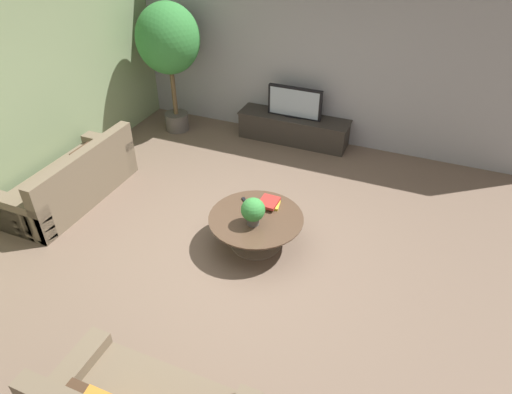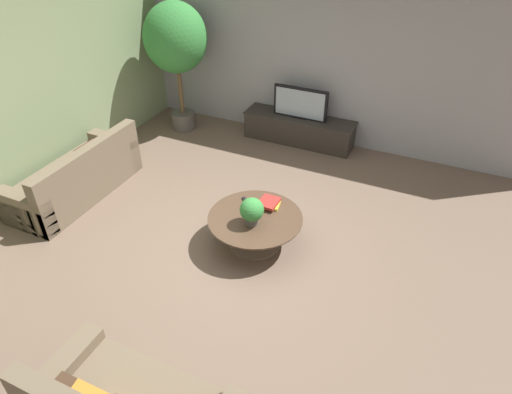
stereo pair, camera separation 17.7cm
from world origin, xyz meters
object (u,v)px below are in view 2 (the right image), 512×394
television (300,103)px  coffee_table (255,225)px  potted_plant_tabletop (252,211)px  couch_by_wall (77,178)px  media_console (299,129)px  potted_palm_tall (176,41)px

television → coffee_table: size_ratio=0.80×
coffee_table → potted_plant_tabletop: potted_plant_tabletop is taller
coffee_table → couch_by_wall: 2.80m
media_console → television: size_ratio=2.06×
media_console → potted_palm_tall: (-2.13, -0.39, 1.35)m
media_console → potted_plant_tabletop: (0.48, -2.94, 0.38)m
couch_by_wall → potted_plant_tabletop: 2.84m
media_console → coffee_table: size_ratio=1.64×
coffee_table → potted_palm_tall: size_ratio=0.53×
potted_plant_tabletop → coffee_table: bearing=97.2°
media_console → television: television is taller
couch_by_wall → potted_plant_tabletop: bearing=88.9°
media_console → coffee_table: (0.46, -2.81, 0.05)m
television → couch_by_wall: 3.75m
coffee_table → couch_by_wall: size_ratio=0.59×
potted_palm_tall → potted_plant_tabletop: size_ratio=6.26×
television → couch_by_wall: television is taller
coffee_table → potted_plant_tabletop: (0.02, -0.13, 0.32)m
television → potted_palm_tall: size_ratio=0.42×
couch_by_wall → potted_palm_tall: 2.83m
television → potted_palm_tall: 2.33m
media_console → television: bearing=-90.0°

